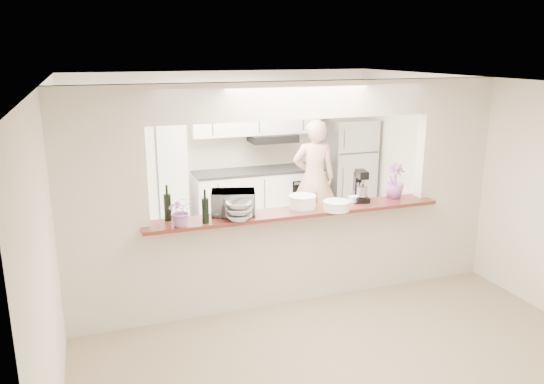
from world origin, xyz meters
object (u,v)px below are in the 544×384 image
person (314,179)px  stand_mixer (360,187)px  refrigerator (348,169)px  toaster_oven (233,203)px

person → stand_mixer: bearing=94.7°
person → refrigerator: bearing=-132.3°
toaster_oven → stand_mixer: 1.55m
refrigerator → toaster_oven: bearing=-136.6°
refrigerator → toaster_oven: size_ratio=3.63×
stand_mixer → person: (0.26, 1.92, -0.35)m
refrigerator → stand_mixer: refrigerator is taller
refrigerator → person: bearing=-144.6°
refrigerator → person: size_ratio=0.94×
toaster_oven → stand_mixer: stand_mixer is taller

